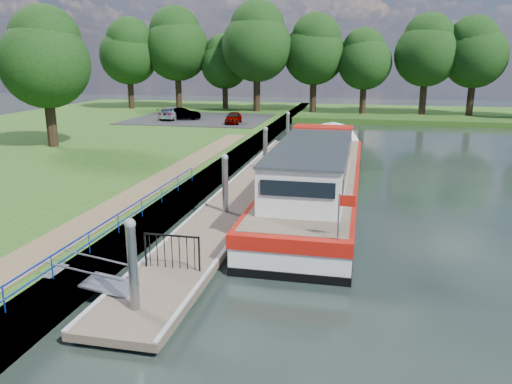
% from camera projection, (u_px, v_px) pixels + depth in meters
% --- Properties ---
extents(ground, '(160.00, 160.00, 0.00)m').
position_uv_depth(ground, '(144.00, 313.00, 13.91)').
color(ground, black).
rests_on(ground, ground).
extents(bank_edge, '(1.10, 90.00, 0.78)m').
position_uv_depth(bank_edge, '(213.00, 176.00, 28.49)').
color(bank_edge, '#473D2D').
rests_on(bank_edge, ground).
extents(far_bank, '(60.00, 18.00, 0.60)m').
position_uv_depth(far_bank, '(417.00, 115.00, 60.50)').
color(far_bank, '#234814').
rests_on(far_bank, ground).
extents(footpath, '(1.60, 40.00, 0.05)m').
position_uv_depth(footpath, '(127.00, 200.00, 22.15)').
color(footpath, brown).
rests_on(footpath, riverbank).
extents(carpark, '(14.00, 12.00, 0.06)m').
position_uv_depth(carpark, '(199.00, 119.00, 51.82)').
color(carpark, black).
rests_on(carpark, riverbank).
extents(blue_fence, '(0.04, 18.04, 0.72)m').
position_uv_depth(blue_fence, '(104.00, 228.00, 16.96)').
color(blue_fence, '#0C2DBF').
rests_on(blue_fence, riverbank).
extents(pontoon, '(2.50, 30.00, 0.56)m').
position_uv_depth(pontoon, '(249.00, 191.00, 26.14)').
color(pontoon, brown).
rests_on(pontoon, ground).
extents(mooring_piles, '(0.30, 27.30, 3.55)m').
position_uv_depth(mooring_piles, '(249.00, 170.00, 25.86)').
color(mooring_piles, gray).
rests_on(mooring_piles, ground).
extents(gangway, '(2.58, 1.00, 0.92)m').
position_uv_depth(gangway, '(92.00, 279.00, 14.60)').
color(gangway, '#A5A8AD').
rests_on(gangway, ground).
extents(gate_panel, '(1.85, 0.05, 1.15)m').
position_uv_depth(gate_panel, '(172.00, 247.00, 15.69)').
color(gate_panel, black).
rests_on(gate_panel, ground).
extents(barge, '(4.36, 21.15, 4.78)m').
position_uv_depth(barge, '(318.00, 176.00, 25.44)').
color(barge, black).
rests_on(barge, ground).
extents(horizon_trees, '(54.38, 10.03, 12.87)m').
position_uv_depth(horizon_trees, '(303.00, 49.00, 58.15)').
color(horizon_trees, '#332316').
rests_on(horizon_trees, ground).
extents(bank_tree_a, '(6.12, 6.12, 9.72)m').
position_uv_depth(bank_tree_a, '(45.00, 56.00, 34.30)').
color(bank_tree_a, '#332316').
rests_on(bank_tree_a, riverbank).
extents(car_a, '(1.61, 3.37, 1.11)m').
position_uv_depth(car_a, '(233.00, 118.00, 47.86)').
color(car_a, '#999999').
rests_on(car_a, carpark).
extents(car_b, '(3.81, 2.48, 1.19)m').
position_uv_depth(car_b, '(183.00, 114.00, 50.87)').
color(car_b, '#999999').
rests_on(car_b, carpark).
extents(car_c, '(1.87, 4.36, 1.25)m').
position_uv_depth(car_c, '(172.00, 113.00, 51.23)').
color(car_c, '#999999').
rests_on(car_c, carpark).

